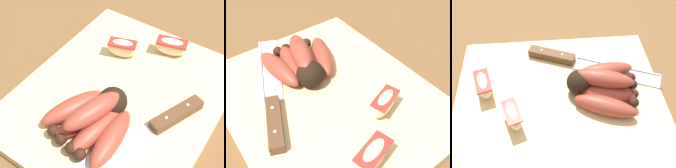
# 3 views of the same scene
# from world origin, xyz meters

# --- Properties ---
(ground_plane) EXTENTS (6.00, 6.00, 0.00)m
(ground_plane) POSITION_xyz_m (0.00, 0.00, 0.00)
(ground_plane) COLOR brown
(cutting_board) EXTENTS (0.40, 0.33, 0.02)m
(cutting_board) POSITION_xyz_m (-0.01, -0.01, 0.01)
(cutting_board) COLOR #DBBC84
(cutting_board) RESTS_ON ground_plane
(banana_bunch) EXTENTS (0.14, 0.15, 0.06)m
(banana_bunch) POSITION_xyz_m (0.07, -0.01, 0.04)
(banana_bunch) COLOR black
(banana_bunch) RESTS_ON cutting_board
(chefs_knife) EXTENTS (0.27, 0.13, 0.02)m
(chefs_knife) POSITION_xyz_m (0.02, 0.08, 0.03)
(chefs_knife) COLOR silver
(chefs_knife) RESTS_ON cutting_board
(apple_wedge_near) EXTENTS (0.04, 0.07, 0.04)m
(apple_wedge_near) POSITION_xyz_m (-0.16, 0.02, 0.04)
(apple_wedge_near) COLOR beige
(apple_wedge_near) RESTS_ON cutting_board
(apple_wedge_middle) EXTENTS (0.04, 0.06, 0.04)m
(apple_wedge_middle) POSITION_xyz_m (-0.10, -0.06, 0.04)
(apple_wedge_middle) COLOR beige
(apple_wedge_middle) RESTS_ON cutting_board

